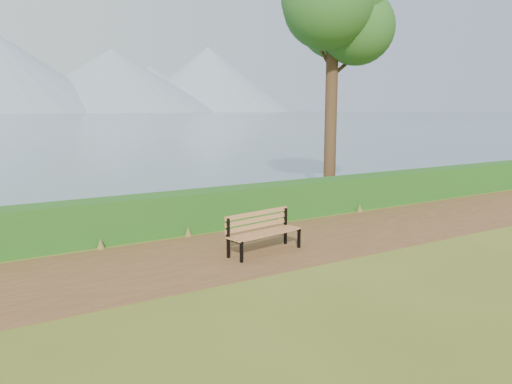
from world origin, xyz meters
TOP-DOWN VIEW (x-y plane):
  - ground at (0.00, 0.00)m, footprint 140.00×140.00m
  - path at (0.00, 0.30)m, footprint 40.00×3.40m
  - hedge at (0.00, 2.60)m, footprint 32.00×0.85m
  - bench at (-0.27, -0.01)m, footprint 1.83×0.80m
  - tree at (5.12, 4.23)m, footprint 4.10×3.90m

SIDE VIEW (x-z plane):
  - ground at x=0.00m, z-range 0.00..0.00m
  - path at x=0.00m, z-range 0.00..0.01m
  - hedge at x=0.00m, z-range 0.00..1.00m
  - bench at x=-0.27m, z-range 0.07..0.95m
  - tree at x=5.12m, z-range 2.12..10.83m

